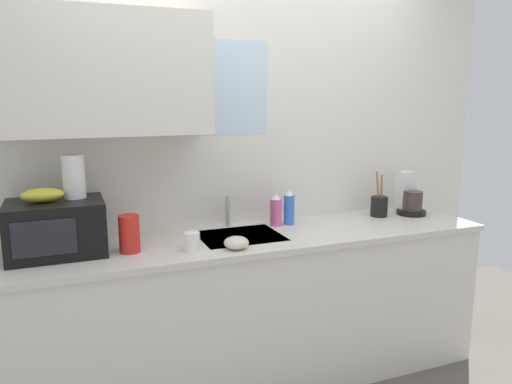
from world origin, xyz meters
The scene contains 13 objects.
kitchen_wall_assembly centered at (-0.15, 0.31, 1.36)m, with size 3.54×0.42×2.50m.
counter_unit centered at (0.00, 0.00, 0.46)m, with size 2.77×0.63×0.90m.
sink_faucet centered at (-0.09, 0.24, 1.00)m, with size 0.03×0.03×0.19m, color #B2B5BA.
microwave centered at (-1.05, 0.05, 1.04)m, with size 0.46×0.35×0.27m.
banana_bunch centered at (-1.10, 0.05, 1.20)m, with size 0.20×0.11×0.07m, color gold.
paper_towel_roll centered at (-0.95, 0.10, 1.28)m, with size 0.11×0.11×0.22m, color white.
coffee_maker centered at (1.15, 0.11, 1.00)m, with size 0.19×0.21×0.28m.
dish_soap_bottle_pink centered at (0.19, 0.15, 0.99)m, with size 0.07×0.07×0.20m.
dish_soap_bottle_blue centered at (0.28, 0.15, 1.00)m, with size 0.07×0.07×0.22m.
cereal_canister centered at (-0.71, -0.05, 1.00)m, with size 0.10×0.10×0.19m, color red.
mug_white centered at (-0.41, -0.14, 0.95)m, with size 0.08×0.08×0.10m, color white.
utensil_crock centered at (0.92, 0.12, 0.97)m, with size 0.11×0.11×0.30m.
small_bowl centered at (-0.19, -0.20, 0.93)m, with size 0.13×0.13×0.07m, color beige.
Camera 1 is at (-1.00, -2.52, 1.68)m, focal length 34.62 mm.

